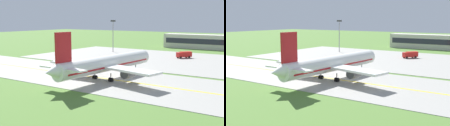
% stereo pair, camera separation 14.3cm
% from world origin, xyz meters
% --- Properties ---
extents(ground_plane, '(500.00, 500.00, 0.00)m').
position_xyz_m(ground_plane, '(0.00, 0.00, 0.00)').
color(ground_plane, '#517A33').
extents(taxiway_strip, '(240.00, 28.00, 0.10)m').
position_xyz_m(taxiway_strip, '(0.00, 0.00, 0.05)').
color(taxiway_strip, '#9E9B93').
rests_on(taxiway_strip, ground).
extents(apron_pad, '(140.00, 52.00, 0.10)m').
position_xyz_m(apron_pad, '(10.00, 42.00, 0.05)').
color(apron_pad, '#9E9B93').
rests_on(apron_pad, ground).
extents(taxiway_centreline, '(220.00, 0.60, 0.01)m').
position_xyz_m(taxiway_centreline, '(0.00, 0.00, 0.11)').
color(taxiway_centreline, yellow).
rests_on(taxiway_centreline, taxiway_strip).
extents(airplane_lead, '(32.42, 39.66, 12.70)m').
position_xyz_m(airplane_lead, '(-5.45, -0.52, 4.13)').
color(airplane_lead, white).
rests_on(airplane_lead, ground).
extents(service_truck_baggage, '(5.26, 6.02, 2.60)m').
position_xyz_m(service_truck_baggage, '(-2.75, 49.07, 1.53)').
color(service_truck_baggage, red).
rests_on(service_truck_baggage, ground).
extents(apron_light_mast, '(2.40, 0.50, 14.70)m').
position_xyz_m(apron_light_mast, '(-37.53, 51.18, 9.33)').
color(apron_light_mast, gray).
rests_on(apron_light_mast, ground).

